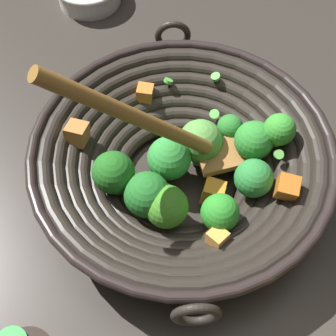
{
  "coord_description": "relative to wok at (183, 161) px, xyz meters",
  "views": [
    {
      "loc": [
        -0.29,
        -0.21,
        0.58
      ],
      "look_at": [
        -0.01,
        0.02,
        0.03
      ],
      "focal_mm": 52.33,
      "sensor_mm": 36.0,
      "label": 1
    }
  ],
  "objects": [
    {
      "name": "wok",
      "position": [
        0.0,
        0.0,
        0.0
      ],
      "size": [
        0.39,
        0.39,
        0.26
      ],
      "color": "black",
      "rests_on": "ground"
    },
    {
      "name": "ground_plane",
      "position": [
        0.0,
        0.0,
        -0.06
      ],
      "size": [
        4.0,
        4.0,
        0.0
      ],
      "primitive_type": "plane",
      "color": "#332D28"
    }
  ]
}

